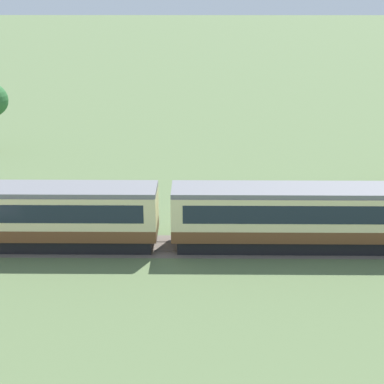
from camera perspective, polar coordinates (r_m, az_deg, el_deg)
The scene contains 2 objects.
passenger_train at distance 38.22m, azimuth -2.29°, elevation -2.16°, with size 77.88×3.12×4.15m.
railway_track at distance 39.11m, azimuth -1.61°, elevation -5.29°, with size 128.91×3.60×0.04m.
Camera 1 is at (-16.72, -36.36, 16.45)m, focal length 55.00 mm.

